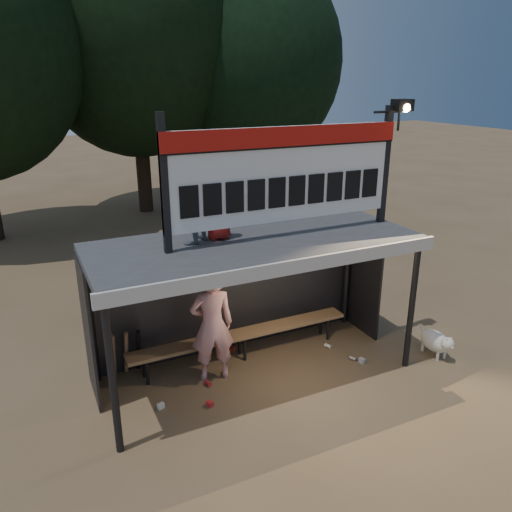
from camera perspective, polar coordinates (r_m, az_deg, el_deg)
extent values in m
plane|color=brown|center=(8.52, -0.06, -13.16)|extent=(80.00, 80.00, 0.00)
imported|color=white|center=(7.95, -5.04, -7.89)|extent=(0.76, 0.56, 1.90)
imported|color=slate|center=(7.30, -7.51, 5.68)|extent=(0.69, 0.66, 1.11)
imported|color=maroon|center=(7.46, -4.39, 5.63)|extent=(0.50, 0.34, 1.00)
cube|color=#38383A|center=(7.54, -0.06, 1.44)|extent=(5.00, 2.00, 0.12)
cube|color=silver|center=(6.70, 3.69, -1.35)|extent=(5.10, 0.06, 0.20)
cylinder|color=black|center=(6.62, -16.10, -13.30)|extent=(0.10, 0.10, 2.20)
cylinder|color=black|center=(8.57, 17.37, -5.55)|extent=(0.10, 0.10, 2.20)
cylinder|color=black|center=(8.19, -18.36, -6.86)|extent=(0.10, 0.10, 2.20)
cylinder|color=black|center=(9.83, 10.37, -1.66)|extent=(0.10, 0.10, 2.20)
cube|color=black|center=(8.81, -2.86, -3.91)|extent=(5.00, 0.04, 2.20)
cube|color=black|center=(7.83, -18.67, -8.18)|extent=(0.04, 1.00, 2.20)
cube|color=black|center=(9.59, 12.24, -2.33)|extent=(0.04, 1.00, 2.20)
cylinder|color=black|center=(8.45, -2.98, 2.63)|extent=(5.00, 0.06, 0.06)
cube|color=black|center=(6.83, -10.44, 7.95)|extent=(0.10, 0.10, 1.90)
cube|color=black|center=(8.55, 14.52, 9.97)|extent=(0.10, 0.10, 1.90)
cube|color=white|center=(7.52, 3.42, 9.29)|extent=(3.80, 0.08, 1.40)
cube|color=#AD130C|center=(7.39, 3.71, 13.49)|extent=(3.80, 0.04, 0.28)
cube|color=black|center=(7.41, 3.70, 12.34)|extent=(3.80, 0.02, 0.03)
cube|color=black|center=(6.93, -7.65, 6.14)|extent=(0.27, 0.03, 0.45)
cube|color=black|center=(7.03, -5.00, 6.45)|extent=(0.27, 0.03, 0.45)
cube|color=black|center=(7.16, -2.44, 6.73)|extent=(0.27, 0.03, 0.45)
cube|color=black|center=(7.29, 0.03, 7.00)|extent=(0.27, 0.03, 0.45)
cube|color=black|center=(7.44, 2.42, 7.24)|extent=(0.27, 0.03, 0.45)
cube|color=black|center=(7.60, 4.70, 7.46)|extent=(0.27, 0.03, 0.45)
cube|color=black|center=(7.78, 6.89, 7.65)|extent=(0.27, 0.03, 0.45)
cube|color=black|center=(7.96, 8.98, 7.83)|extent=(0.27, 0.03, 0.45)
cube|color=black|center=(8.16, 10.98, 7.99)|extent=(0.27, 0.03, 0.45)
cube|color=black|center=(8.36, 12.89, 8.14)|extent=(0.27, 0.03, 0.45)
cylinder|color=black|center=(8.43, 14.76, 15.65)|extent=(0.50, 0.04, 0.04)
cylinder|color=black|center=(8.60, 15.99, 14.60)|extent=(0.04, 0.04, 0.30)
cube|color=black|center=(8.55, 16.38, 16.23)|extent=(0.30, 0.22, 0.18)
sphere|color=#FFD88C|center=(8.48, 16.77, 15.90)|extent=(0.14, 0.14, 0.14)
cube|color=olive|center=(8.72, -1.63, -8.90)|extent=(4.00, 0.35, 0.06)
cylinder|color=black|center=(8.29, -12.34, -12.84)|extent=(0.05, 0.05, 0.45)
cylinder|color=black|center=(8.49, -12.73, -12.03)|extent=(0.05, 0.05, 0.45)
cylinder|color=black|center=(8.74, -1.29, -10.54)|extent=(0.05, 0.05, 0.45)
cylinder|color=black|center=(8.93, -1.93, -9.83)|extent=(0.05, 0.05, 0.45)
cylinder|color=black|center=(9.47, 8.22, -8.21)|extent=(0.05, 0.05, 0.45)
cylinder|color=black|center=(9.65, 7.43, -7.62)|extent=(0.05, 0.05, 0.45)
cylinder|color=black|center=(18.60, -12.86, 11.34)|extent=(0.50, 0.50, 4.18)
ellipsoid|color=black|center=(18.49, -13.90, 23.94)|extent=(7.22, 7.22, 8.36)
cylinder|color=#312216|center=(19.01, -0.06, 10.98)|extent=(0.50, 0.50, 3.52)
ellipsoid|color=black|center=(18.81, -0.06, 21.40)|extent=(6.08, 6.08, 7.04)
ellipsoid|color=white|center=(9.42, 19.75, -9.12)|extent=(0.36, 0.58, 0.36)
sphere|color=white|center=(9.21, 21.04, -9.33)|extent=(0.22, 0.22, 0.22)
cone|color=beige|center=(9.16, 21.47, -9.69)|extent=(0.10, 0.10, 0.10)
cone|color=beige|center=(9.12, 20.98, -8.90)|extent=(0.06, 0.06, 0.07)
cone|color=beige|center=(9.19, 21.42, -8.75)|extent=(0.06, 0.06, 0.07)
cylinder|color=silver|center=(9.34, 20.05, -10.66)|extent=(0.05, 0.05, 0.18)
cylinder|color=silver|center=(9.45, 20.74, -10.40)|extent=(0.05, 0.05, 0.18)
cylinder|color=beige|center=(9.56, 18.52, -9.75)|extent=(0.05, 0.05, 0.18)
cylinder|color=silver|center=(9.66, 19.22, -9.51)|extent=(0.05, 0.05, 0.18)
cylinder|color=beige|center=(9.57, 18.54, -8.02)|extent=(0.04, 0.16, 0.14)
cylinder|color=olive|center=(8.46, -15.96, -10.87)|extent=(0.07, 0.27, 0.84)
cylinder|color=#987046|center=(8.48, -14.61, -10.63)|extent=(0.08, 0.30, 0.83)
cylinder|color=black|center=(8.51, -13.28, -10.40)|extent=(0.07, 0.32, 0.83)
cube|color=#B8321F|center=(9.09, -2.68, -10.61)|extent=(0.12, 0.11, 0.08)
cylinder|color=#A1A1A6|center=(8.99, 11.01, -11.42)|extent=(0.11, 0.14, 0.07)
cube|color=beige|center=(7.84, -10.81, -16.48)|extent=(0.12, 0.09, 0.08)
cylinder|color=#A91C21|center=(8.23, -5.51, -14.28)|extent=(0.09, 0.13, 0.07)
cube|color=#A6A6AA|center=(8.94, 12.02, -11.61)|extent=(0.09, 0.11, 0.08)
cylinder|color=silver|center=(9.29, 8.21, -10.14)|extent=(0.10, 0.13, 0.07)
cube|color=red|center=(7.78, -5.31, -16.48)|extent=(0.10, 0.12, 0.08)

